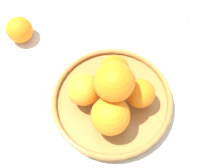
# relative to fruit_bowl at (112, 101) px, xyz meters

# --- Properties ---
(ground_plane) EXTENTS (4.00, 4.00, 0.00)m
(ground_plane) POSITION_rel_fruit_bowl_xyz_m (0.00, 0.00, -0.02)
(ground_plane) COLOR beige
(fruit_bowl) EXTENTS (0.28, 0.28, 0.03)m
(fruit_bowl) POSITION_rel_fruit_bowl_xyz_m (0.00, 0.00, 0.00)
(fruit_bowl) COLOR #A57238
(fruit_bowl) RESTS_ON ground_plane
(orange_pile) EXTENTS (0.18, 0.18, 0.14)m
(orange_pile) POSITION_rel_fruit_bowl_xyz_m (0.01, -0.00, 0.08)
(orange_pile) COLOR orange
(orange_pile) RESTS_ON fruit_bowl
(stray_orange) EXTENTS (0.07, 0.07, 0.07)m
(stray_orange) POSITION_rel_fruit_bowl_xyz_m (-0.27, -0.15, 0.02)
(stray_orange) COLOR orange
(stray_orange) RESTS_ON ground_plane
(napkin_folded) EXTENTS (0.22, 0.22, 0.01)m
(napkin_folded) POSITION_rel_fruit_bowl_xyz_m (-0.23, 0.25, -0.01)
(napkin_folded) COLOR silver
(napkin_folded) RESTS_ON ground_plane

